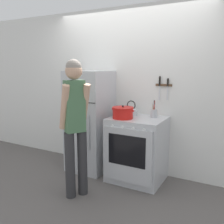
{
  "coord_description": "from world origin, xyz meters",
  "views": [
    {
      "loc": [
        1.64,
        -3.56,
        1.65
      ],
      "look_at": [
        -0.03,
        -0.48,
        1.01
      ],
      "focal_mm": 40.0,
      "sensor_mm": 36.0,
      "label": 1
    }
  ],
  "objects_px": {
    "stove_range": "(136,149)",
    "dutch_oven_pot": "(123,113)",
    "refrigerator": "(90,121)",
    "utensil_jar": "(154,113)",
    "person": "(75,121)",
    "tea_kettle": "(131,111)"
  },
  "relations": [
    {
      "from": "stove_range",
      "to": "utensil_jar",
      "type": "xyz_separation_m",
      "value": [
        0.19,
        0.16,
        0.52
      ]
    },
    {
      "from": "utensil_jar",
      "to": "stove_range",
      "type": "bearing_deg",
      "value": -139.57
    },
    {
      "from": "dutch_oven_pot",
      "to": "tea_kettle",
      "type": "distance_m",
      "value": 0.26
    },
    {
      "from": "utensil_jar",
      "to": "refrigerator",
      "type": "bearing_deg",
      "value": -173.14
    },
    {
      "from": "refrigerator",
      "to": "tea_kettle",
      "type": "height_order",
      "value": "refrigerator"
    },
    {
      "from": "refrigerator",
      "to": "utensil_jar",
      "type": "bearing_deg",
      "value": 6.86
    },
    {
      "from": "refrigerator",
      "to": "dutch_oven_pot",
      "type": "relative_size",
      "value": 4.64
    },
    {
      "from": "stove_range",
      "to": "tea_kettle",
      "type": "height_order",
      "value": "tea_kettle"
    },
    {
      "from": "dutch_oven_pot",
      "to": "person",
      "type": "height_order",
      "value": "person"
    },
    {
      "from": "dutch_oven_pot",
      "to": "stove_range",
      "type": "bearing_deg",
      "value": 30.97
    },
    {
      "from": "dutch_oven_pot",
      "to": "utensil_jar",
      "type": "height_order",
      "value": "utensil_jar"
    },
    {
      "from": "stove_range",
      "to": "tea_kettle",
      "type": "distance_m",
      "value": 0.57
    },
    {
      "from": "utensil_jar",
      "to": "person",
      "type": "distance_m",
      "value": 1.17
    },
    {
      "from": "stove_range",
      "to": "tea_kettle",
      "type": "bearing_deg",
      "value": 135.28
    },
    {
      "from": "stove_range",
      "to": "tea_kettle",
      "type": "relative_size",
      "value": 4.15
    },
    {
      "from": "utensil_jar",
      "to": "tea_kettle",
      "type": "bearing_deg",
      "value": -179.03
    },
    {
      "from": "dutch_oven_pot",
      "to": "person",
      "type": "bearing_deg",
      "value": -115.63
    },
    {
      "from": "refrigerator",
      "to": "stove_range",
      "type": "xyz_separation_m",
      "value": [
        0.82,
        -0.04,
        -0.32
      ]
    },
    {
      "from": "refrigerator",
      "to": "tea_kettle",
      "type": "relative_size",
      "value": 7.08
    },
    {
      "from": "person",
      "to": "utensil_jar",
      "type": "bearing_deg",
      "value": -4.51
    },
    {
      "from": "refrigerator",
      "to": "utensil_jar",
      "type": "distance_m",
      "value": 1.04
    },
    {
      "from": "stove_range",
      "to": "dutch_oven_pot",
      "type": "distance_m",
      "value": 0.57
    }
  ]
}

